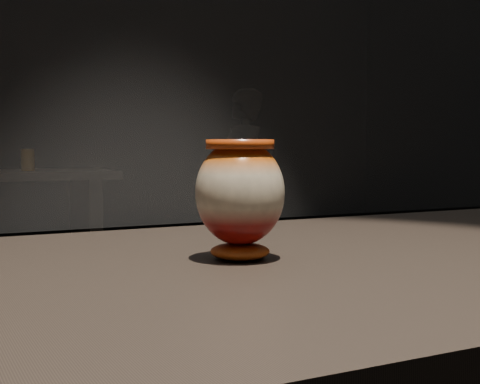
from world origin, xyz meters
name	(u,v)px	position (x,y,z in m)	size (l,w,h in m)	color
main_vase	(240,194)	(-0.05, 0.03, 0.99)	(0.13, 0.13, 0.16)	maroon
back_vase_right	(28,160)	(0.23, 3.35, 0.97)	(0.08, 0.08, 0.13)	brown
visitor	(242,180)	(2.12, 4.24, 0.76)	(0.56, 0.37, 1.53)	black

